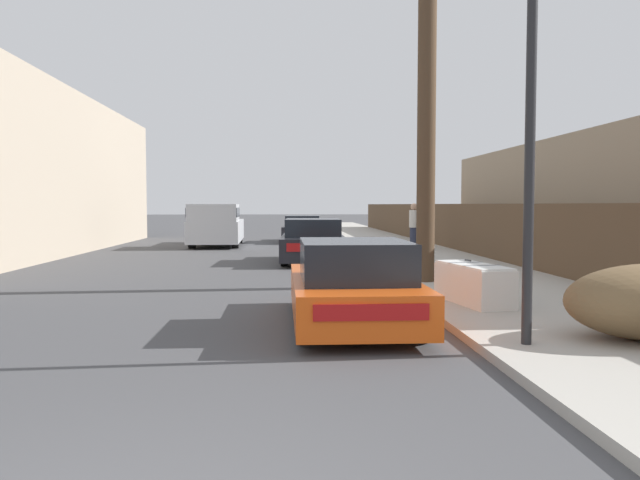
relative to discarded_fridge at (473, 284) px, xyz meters
The scene contains 10 objects.
sidewalk_curb 16.21m from the discarded_fridge, 85.66° to the left, with size 4.20×63.00×0.12m, color #ADA89E.
discarded_fridge is the anchor object (origin of this frame).
parked_sports_car_red 2.49m from the discarded_fridge, 151.14° to the right, with size 1.74×4.08×1.26m.
car_parked_mid 9.08m from the discarded_fridge, 104.51° to the left, with size 2.05×4.21×1.34m.
car_parked_far 19.42m from the discarded_fridge, 96.63° to the left, with size 2.04×4.43×1.25m.
pickup_truck 17.39m from the discarded_fridge, 110.21° to the left, with size 2.17×5.42×1.79m.
utility_pole 4.72m from the discarded_fridge, 92.57° to the left, with size 1.80×0.39×7.84m.
street_lamp 3.95m from the discarded_fridge, 95.84° to the right, with size 0.26×0.26×4.79m.
wooden_fence 14.63m from the discarded_fridge, 77.46° to the left, with size 0.08×42.96×1.68m, color brown.
pedestrian 12.52m from the discarded_fridge, 82.58° to the left, with size 0.34×0.34×1.69m.
Camera 1 is at (0.88, -2.89, 1.77)m, focal length 35.00 mm.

